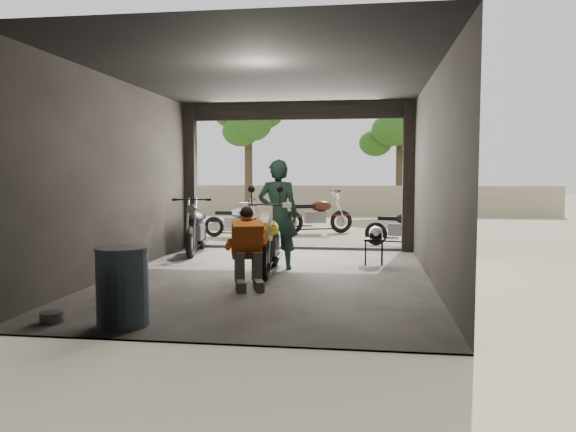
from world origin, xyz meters
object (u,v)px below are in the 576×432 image
(outside_bike_b, at_px, (317,212))
(outside_bike_a, at_px, (236,218))
(left_bike, at_px, (196,226))
(helmet, at_px, (376,232))
(stool, at_px, (374,242))
(main_bike, at_px, (270,237))
(outside_bike_c, at_px, (401,225))
(mechanic, at_px, (248,250))
(sign_post, at_px, (452,176))
(rider, at_px, (278,215))
(oil_drum, at_px, (123,288))

(outside_bike_b, bearing_deg, outside_bike_a, 98.39)
(outside_bike_b, bearing_deg, left_bike, 131.60)
(helmet, bearing_deg, left_bike, 149.30)
(outside_bike_a, distance_m, stool, 5.39)
(main_bike, xyz_separation_m, outside_bike_c, (2.39, 3.83, -0.10))
(mechanic, bearing_deg, main_bike, 67.80)
(outside_bike_b, distance_m, outside_bike_c, 3.32)
(sign_post, bearing_deg, outside_bike_c, 154.57)
(left_bike, relative_size, outside_bike_a, 1.16)
(main_bike, bearing_deg, rider, 75.46)
(main_bike, height_order, left_bike, main_bike)
(outside_bike_b, distance_m, stool, 5.46)
(outside_bike_a, relative_size, sign_post, 0.62)
(left_bike, bearing_deg, main_bike, -55.27)
(main_bike, height_order, helmet, main_bike)
(left_bike, bearing_deg, helmet, -23.50)
(main_bike, xyz_separation_m, mechanic, (-0.09, -1.30, -0.04))
(oil_drum, bearing_deg, outside_bike_c, 64.85)
(left_bike, distance_m, outside_bike_a, 3.09)
(outside_bike_b, height_order, oil_drum, outside_bike_b)
(rider, bearing_deg, outside_bike_a, -68.94)
(outside_bike_c, distance_m, mechanic, 5.70)
(main_bike, bearing_deg, outside_bike_b, 85.01)
(mechanic, xyz_separation_m, helmet, (1.86, 2.35, 0.03))
(left_bike, xyz_separation_m, outside_bike_c, (4.31, 1.74, -0.08))
(outside_bike_b, distance_m, mechanic, 7.65)
(helmet, height_order, sign_post, sign_post)
(stool, bearing_deg, mechanic, -127.22)
(stool, bearing_deg, oil_drum, -121.22)
(helmet, bearing_deg, outside_bike_a, 115.95)
(outside_bike_c, bearing_deg, sign_post, -80.20)
(outside_bike_b, relative_size, sign_post, 0.75)
(main_bike, relative_size, sign_post, 0.76)
(outside_bike_a, height_order, sign_post, sign_post)
(outside_bike_b, xyz_separation_m, outside_bike_c, (2.17, -2.52, -0.10))
(rider, height_order, helmet, rider)
(rider, height_order, stool, rider)
(stool, bearing_deg, left_bike, 164.94)
(rider, bearing_deg, sign_post, -136.41)
(stool, xyz_separation_m, oil_drum, (-2.76, -4.56, 0.01))
(outside_bike_a, relative_size, oil_drum, 1.73)
(outside_bike_c, height_order, mechanic, mechanic)
(helmet, bearing_deg, stool, 105.64)
(main_bike, bearing_deg, mechanic, -96.93)
(mechanic, distance_m, sign_post, 6.22)
(sign_post, bearing_deg, mechanic, -143.39)
(outside_bike_c, bearing_deg, oil_drum, 172.32)
(outside_bike_c, height_order, oil_drum, outside_bike_c)
(outside_bike_a, bearing_deg, outside_bike_c, -105.18)
(outside_bike_b, bearing_deg, outside_bike_c, -161.06)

